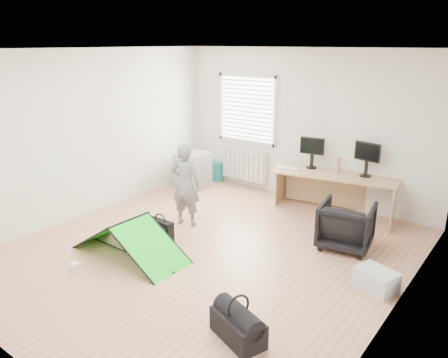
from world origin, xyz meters
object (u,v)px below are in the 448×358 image
Objects in this scene: monitor_right at (367,164)px; office_chair at (346,225)px; thermos at (338,165)px; person at (186,185)px; laptop_bag at (161,230)px; monitor_left at (312,157)px; duffel_bag at (238,327)px; filing_cabinet at (193,171)px; kite at (129,238)px; desk at (333,194)px; storage_crate at (376,280)px.

monitor_right reaches higher than office_chair.
thermos is 2.60m from person.
monitor_right is at bearing 52.43° from laptop_bag.
monitor_left is at bearing -135.54° from person.
monitor_right is 0.48m from thermos.
monitor_left reaches higher than laptop_bag.
monitor_left is 1.73× the size of thermos.
monitor_left is 0.71× the size of duffel_bag.
office_chair is at bearing -69.63° from monitor_right.
office_chair is (1.15, -1.20, -0.56)m from monitor_left.
filing_cabinet is 1.74× the size of monitor_left.
thermos is at bearing 14.91° from filing_cabinet.
kite is 2.84× the size of duffel_bag.
monitor_left is 0.32× the size of person.
kite is (-1.53, -3.28, -0.55)m from thermos.
desk reaches higher than storage_crate.
desk reaches higher than laptop_bag.
filing_cabinet reaches higher than kite.
thermos is at bearing 123.84° from storage_crate.
duffel_bag is at bearing -82.89° from monitor_left.
monitor_left is 3.99m from duffel_bag.
kite reaches higher than laptop_bag.
filing_cabinet is 3.28m from monitor_right.
office_chair reaches higher than kite.
kite is (-2.00, -3.29, -0.64)m from monitor_right.
thermos is at bearing -0.32° from monitor_left.
filing_cabinet is 1.00× the size of office_chair.
monitor_left is (2.25, 0.55, 0.53)m from filing_cabinet.
thermos reaches higher than filing_cabinet.
office_chair is (0.23, -1.28, -0.57)m from monitor_right.
thermos is at bearing 85.26° from desk.
desk is 1.22× the size of kite.
thermos is at bearing -71.11° from office_chair.
kite reaches higher than storage_crate.
laptop_bag is at bearing 22.96° from office_chair.
monitor_right is 2.94m from person.
storage_crate is at bearing 163.66° from person.
storage_crate is at bearing -55.50° from monitor_right.
filing_cabinet is 1.66× the size of monitor_right.
thermos is 3.67m from kite.
monitor_left is 1.75m from office_chair.
monitor_right is 0.96× the size of storage_crate.
monitor_right is at bearing -150.30° from person.
monitor_right is (3.17, 0.64, 0.54)m from filing_cabinet.
desk is at bearing -147.23° from monitor_right.
storage_crate is at bearing -56.16° from thermos.
laptop_bag is at bearing 90.43° from kite.
monitor_right is 3.92m from duffel_bag.
person is at bearing 95.52° from kite.
office_chair is 3.00m from kite.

